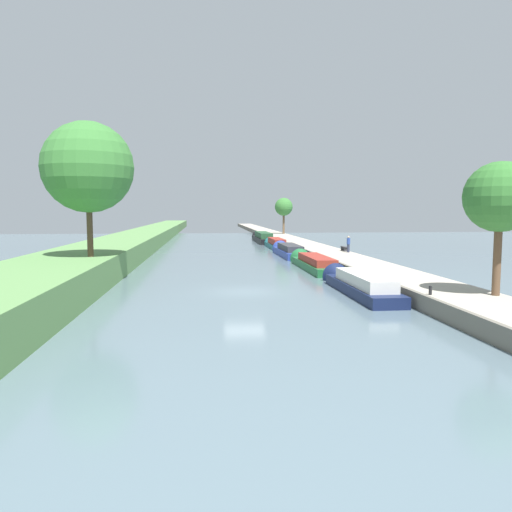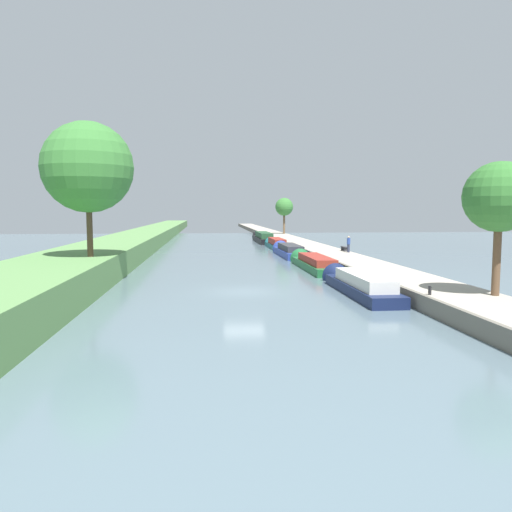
{
  "view_description": "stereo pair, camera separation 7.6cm",
  "coord_description": "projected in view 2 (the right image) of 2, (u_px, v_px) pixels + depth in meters",
  "views": [
    {
      "loc": [
        -2.38,
        -29.61,
        4.98
      ],
      "look_at": [
        2.06,
        12.95,
        1.0
      ],
      "focal_mm": 34.04,
      "sensor_mm": 36.0,
      "label": 1
    },
    {
      "loc": [
        -2.31,
        -29.62,
        4.98
      ],
      "look_at": [
        2.06,
        12.95,
        1.0
      ],
      "focal_mm": 34.04,
      "sensor_mm": 36.0,
      "label": 2
    }
  ],
  "objects": [
    {
      "name": "narrowboat_teal",
      "position": [
        276.0,
        244.0,
        65.72
      ],
      "size": [
        1.83,
        10.93,
        1.93
      ],
      "color": "#195B60",
      "rests_on": "ground_plane"
    },
    {
      "name": "park_bench",
      "position": [
        344.0,
        248.0,
        50.65
      ],
      "size": [
        0.44,
        1.5,
        0.47
      ],
      "color": "#333338",
      "rests_on": "right_towpath"
    },
    {
      "name": "narrowboat_navy",
      "position": [
        357.0,
        284.0,
        29.72
      ],
      "size": [
        1.99,
        10.67,
        1.94
      ],
      "color": "#141E42",
      "rests_on": "ground_plane"
    },
    {
      "name": "mooring_bollard_far",
      "position": [
        269.0,
        233.0,
        85.23
      ],
      "size": [
        0.16,
        0.16,
        0.45
      ],
      "color": "black",
      "rests_on": "right_towpath"
    },
    {
      "name": "tree_leftbank_downstream",
      "position": [
        88.0,
        167.0,
        32.02
      ],
      "size": [
        6.0,
        6.0,
        8.94
      ],
      "color": "#4C3828",
      "rests_on": "left_grassy_bank"
    },
    {
      "name": "left_grassy_bank",
      "position": [
        48.0,
        279.0,
        28.76
      ],
      "size": [
        6.5,
        260.0,
        1.92
      ],
      "color": "#5B894C",
      "rests_on": "ground_plane"
    },
    {
      "name": "stone_quay",
      "position": [
        375.0,
        283.0,
        30.84
      ],
      "size": [
        0.25,
        260.0,
        0.86
      ],
      "color": "#6B665B",
      "rests_on": "ground_plane"
    },
    {
      "name": "narrowboat_green",
      "position": [
        313.0,
        263.0,
        42.28
      ],
      "size": [
        2.07,
        11.97,
        1.97
      ],
      "color": "#1E6033",
      "rests_on": "ground_plane"
    },
    {
      "name": "tree_rightbank_midnear",
      "position": [
        284.0,
        207.0,
        88.36
      ],
      "size": [
        3.26,
        3.26,
        6.56
      ],
      "color": "brown",
      "rests_on": "right_towpath"
    },
    {
      "name": "tree_rightbank_near",
      "position": [
        499.0,
        198.0,
        23.55
      ],
      "size": [
        3.44,
        3.44,
        6.58
      ],
      "color": "brown",
      "rests_on": "right_towpath"
    },
    {
      "name": "ground_plane",
      "position": [
        244.0,
        292.0,
        30.04
      ],
      "size": [
        160.0,
        160.0,
        0.0
      ],
      "primitive_type": "plane",
      "color": "slate"
    },
    {
      "name": "narrowboat_black",
      "position": [
        263.0,
        238.0,
        78.32
      ],
      "size": [
        2.19,
        14.62,
        2.26
      ],
      "color": "black",
      "rests_on": "ground_plane"
    },
    {
      "name": "narrowboat_blue",
      "position": [
        288.0,
        251.0,
        54.33
      ],
      "size": [
        2.1,
        11.44,
        2.0
      ],
      "color": "#283D93",
      "rests_on": "ground_plane"
    },
    {
      "name": "person_walking",
      "position": [
        349.0,
        244.0,
        48.85
      ],
      "size": [
        0.34,
        0.34,
        1.66
      ],
      "color": "#282D42",
      "rests_on": "right_towpath"
    },
    {
      "name": "mooring_bollard_near",
      "position": [
        430.0,
        290.0,
        24.13
      ],
      "size": [
        0.16,
        0.16,
        0.45
      ],
      "color": "black",
      "rests_on": "right_towpath"
    },
    {
      "name": "right_towpath",
      "position": [
        407.0,
        283.0,
        31.06
      ],
      "size": [
        4.06,
        260.0,
        0.81
      ],
      "color": "#A89E8E",
      "rests_on": "ground_plane"
    }
  ]
}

